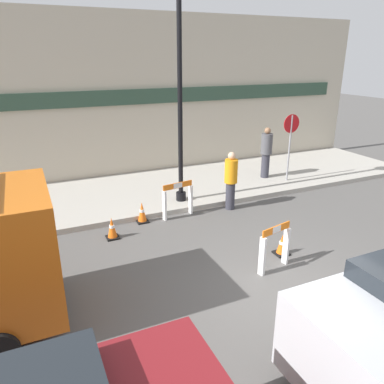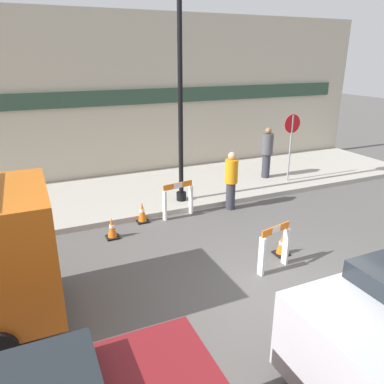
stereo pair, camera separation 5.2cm
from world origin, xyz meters
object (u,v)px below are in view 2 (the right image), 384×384
(streetlamp_post, at_px, (180,58))
(stop_sign, at_px, (291,137))
(person_worker, at_px, (231,179))
(person_pedestrian, at_px, (267,151))

(streetlamp_post, relative_size, stop_sign, 2.78)
(streetlamp_post, relative_size, person_worker, 3.71)
(person_pedestrian, bearing_deg, streetlamp_post, 26.64)
(streetlamp_post, xyz_separation_m, stop_sign, (3.97, 0.23, -2.42))
(streetlamp_post, bearing_deg, stop_sign, 3.32)
(streetlamp_post, height_order, stop_sign, streetlamp_post)
(stop_sign, bearing_deg, person_pedestrian, -51.36)
(streetlamp_post, height_order, person_worker, streetlamp_post)
(streetlamp_post, distance_m, person_pedestrian, 4.66)
(stop_sign, distance_m, person_worker, 3.12)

